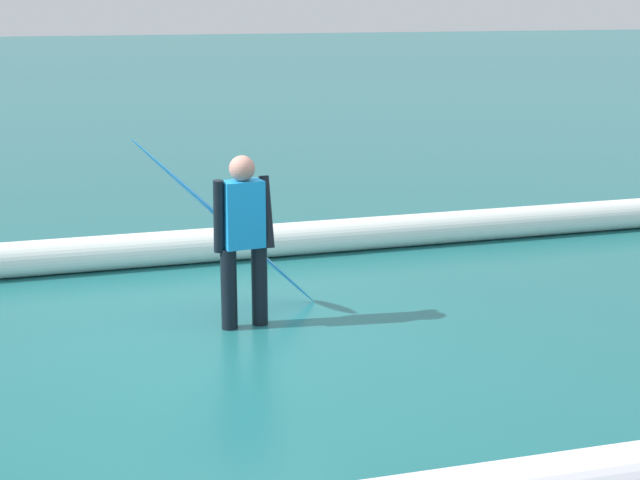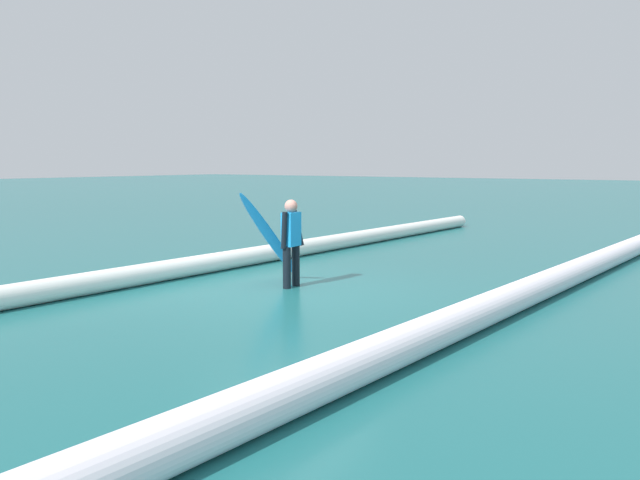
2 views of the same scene
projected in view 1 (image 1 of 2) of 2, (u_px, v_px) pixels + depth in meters
name	position (u px, v px, depth m)	size (l,w,h in m)	color
ground_plane	(215.00, 335.00, 8.15)	(148.58, 148.58, 0.00)	#1C6566
surfer	(243.00, 232.00, 8.17)	(0.52, 0.25, 1.50)	black
surfboard	(227.00, 225.00, 8.55)	(1.70, 0.38, 1.67)	#268CE5
wave_crest_foreground	(290.00, 239.00, 10.67)	(0.37, 0.37, 20.79)	white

